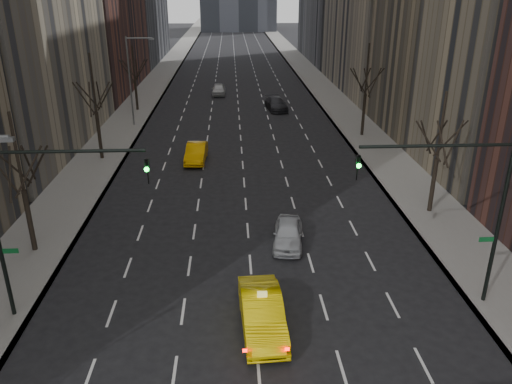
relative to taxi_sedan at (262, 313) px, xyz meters
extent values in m
cube|color=slate|center=(-12.54, 59.41, -0.75)|extent=(4.50, 320.00, 0.15)
cube|color=slate|center=(11.96, 59.41, -0.75)|extent=(4.50, 320.00, 0.15)
cylinder|color=black|center=(-12.29, 7.41, 1.11)|extent=(0.28, 0.28, 3.57)
cylinder|color=black|center=(-12.29, 7.41, 5.02)|extent=(0.16, 0.16, 4.25)
cylinder|color=black|center=(-12.14, 8.25, 4.13)|extent=(0.42, 1.80, 2.52)
cylinder|color=black|center=(-11.48, 7.70, 4.13)|extent=(1.74, 0.72, 2.52)
cylinder|color=black|center=(-11.63, 6.85, 4.13)|extent=(1.46, 1.25, 2.52)
cylinder|color=black|center=(-12.44, 6.56, 4.13)|extent=(0.42, 1.80, 2.52)
cylinder|color=black|center=(-13.10, 7.11, 4.13)|extent=(1.74, 0.72, 2.52)
cylinder|color=black|center=(-12.95, 7.96, 4.13)|extent=(1.46, 1.25, 2.52)
cylinder|color=black|center=(-12.29, 23.41, 1.32)|extent=(0.28, 0.28, 3.99)
cylinder|color=black|center=(-12.29, 23.41, 5.69)|extent=(0.16, 0.16, 4.75)
cylinder|color=black|center=(-12.14, 24.25, 4.55)|extent=(0.42, 1.80, 2.52)
cylinder|color=black|center=(-11.48, 23.70, 4.55)|extent=(1.74, 0.72, 2.52)
cylinder|color=black|center=(-11.63, 22.85, 4.55)|extent=(1.46, 1.25, 2.52)
cylinder|color=black|center=(-12.44, 22.56, 4.55)|extent=(0.42, 1.80, 2.52)
cylinder|color=black|center=(-13.10, 23.11, 4.55)|extent=(1.74, 0.72, 2.52)
cylinder|color=black|center=(-12.95, 23.96, 4.55)|extent=(1.46, 1.25, 2.52)
cylinder|color=black|center=(-12.29, 41.41, 1.01)|extent=(0.28, 0.28, 3.36)
cylinder|color=black|center=(-12.29, 41.41, 4.69)|extent=(0.16, 0.16, 4.00)
cylinder|color=black|center=(-12.14, 42.25, 3.92)|extent=(0.42, 1.80, 2.52)
cylinder|color=black|center=(-11.48, 41.70, 3.92)|extent=(1.74, 0.72, 2.52)
cylinder|color=black|center=(-11.63, 40.85, 3.92)|extent=(1.46, 1.25, 2.52)
cylinder|color=black|center=(-12.44, 40.56, 3.92)|extent=(0.42, 1.80, 2.52)
cylinder|color=black|center=(-13.10, 41.11, 3.92)|extent=(1.74, 0.72, 2.52)
cylinder|color=black|center=(-12.95, 41.96, 3.92)|extent=(1.46, 1.25, 2.52)
cylinder|color=black|center=(11.71, 11.41, 1.11)|extent=(0.28, 0.28, 3.57)
cylinder|color=black|center=(11.71, 11.41, 5.02)|extent=(0.16, 0.16, 4.25)
cylinder|color=black|center=(11.86, 12.25, 4.13)|extent=(0.42, 1.80, 2.52)
cylinder|color=black|center=(12.52, 11.70, 4.13)|extent=(1.74, 0.72, 2.52)
cylinder|color=black|center=(12.37, 10.85, 4.13)|extent=(1.46, 1.25, 2.52)
cylinder|color=black|center=(11.56, 10.56, 4.13)|extent=(0.42, 1.80, 2.52)
cylinder|color=black|center=(10.90, 11.11, 4.13)|extent=(1.74, 0.72, 2.52)
cylinder|color=black|center=(11.05, 11.96, 4.13)|extent=(1.46, 1.25, 2.52)
cylinder|color=black|center=(11.71, 29.41, 1.32)|extent=(0.28, 0.28, 3.99)
cylinder|color=black|center=(11.71, 29.41, 5.69)|extent=(0.16, 0.16, 4.75)
cylinder|color=black|center=(11.86, 30.25, 4.55)|extent=(0.42, 1.80, 2.52)
cylinder|color=black|center=(12.52, 29.70, 4.55)|extent=(1.74, 0.72, 2.52)
cylinder|color=black|center=(12.37, 28.85, 4.55)|extent=(1.46, 1.25, 2.52)
cylinder|color=black|center=(11.56, 28.56, 4.55)|extent=(0.42, 1.80, 2.52)
cylinder|color=black|center=(10.90, 29.11, 4.55)|extent=(1.74, 0.72, 2.52)
cylinder|color=black|center=(11.05, 29.96, 4.55)|extent=(1.46, 1.25, 2.52)
cylinder|color=black|center=(-7.84, 1.41, 6.93)|extent=(6.50, 0.14, 0.14)
imported|color=black|center=(-4.59, 1.41, 6.03)|extent=(0.18, 0.22, 1.10)
sphere|color=#0CFF33|center=(-4.59, 1.23, 6.18)|extent=(0.20, 0.20, 0.20)
cube|color=#0C5926|center=(-10.69, 1.41, 2.53)|extent=(0.70, 0.04, 0.22)
cylinder|color=black|center=(10.51, 1.41, 3.33)|extent=(0.18, 0.18, 8.00)
cylinder|color=black|center=(7.26, 1.41, 6.93)|extent=(6.50, 0.14, 0.14)
imported|color=black|center=(4.01, 1.41, 6.03)|extent=(0.18, 0.22, 1.10)
sphere|color=#0CFF33|center=(4.01, 1.23, 6.18)|extent=(0.20, 0.20, 0.20)
cube|color=#0C5926|center=(10.11, 1.41, 2.53)|extent=(0.70, 0.04, 0.22)
cube|color=slate|center=(-8.99, -0.59, 8.03)|extent=(0.50, 0.22, 0.15)
cylinder|color=slate|center=(-11.49, 34.41, 3.83)|extent=(0.16, 0.16, 9.00)
cylinder|color=slate|center=(-10.19, 34.41, 8.13)|extent=(2.60, 0.14, 0.14)
cube|color=slate|center=(-8.99, 34.41, 8.03)|extent=(0.50, 0.22, 0.15)
imported|color=#FFD905|center=(0.00, 0.00, 0.00)|extent=(2.02, 5.08, 1.64)
imported|color=#B0B3B8|center=(1.96, 7.53, -0.12)|extent=(2.20, 4.28, 1.40)
imported|color=#FCAB05|center=(-4.18, 22.57, -0.06)|extent=(1.82, 4.66, 1.51)
imported|color=#29292E|center=(4.21, 41.01, -0.08)|extent=(2.75, 5.35, 1.48)
imported|color=silver|center=(-2.81, 50.25, -0.08)|extent=(1.82, 4.39, 1.49)
camera|label=1|loc=(-1.15, -17.74, 13.00)|focal=35.00mm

